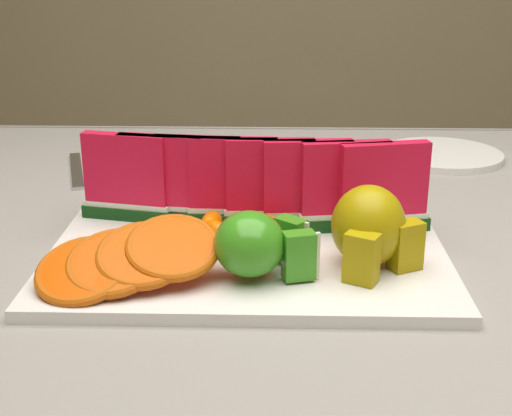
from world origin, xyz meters
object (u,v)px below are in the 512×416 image
object	(u,v)px
side_plate	(442,155)
fork	(78,169)
pear_cluster	(370,229)
platter	(248,250)
apple_cluster	(257,244)

from	to	relation	value
side_plate	fork	xyz separation A→B (m)	(-0.53, -0.08, -0.00)
pear_cluster	side_plate	size ratio (longest dim) A/B	0.40
platter	pear_cluster	xyz separation A→B (m)	(0.12, -0.05, 0.04)
platter	apple_cluster	distance (m)	0.09
fork	platter	bearing A→B (deg)	-48.98
platter	pear_cluster	bearing A→B (deg)	-22.30
apple_cluster	pear_cluster	size ratio (longest dim) A/B	1.07
apple_cluster	pear_cluster	world-z (taller)	pear_cluster
apple_cluster	side_plate	distance (m)	0.52
platter	apple_cluster	xyz separation A→B (m)	(0.01, -0.08, 0.04)
pear_cluster	fork	xyz separation A→B (m)	(-0.37, 0.34, -0.05)
apple_cluster	pear_cluster	bearing A→B (deg)	14.76
pear_cluster	platter	bearing A→B (deg)	157.70
pear_cluster	fork	size ratio (longest dim) A/B	0.50
pear_cluster	side_plate	bearing A→B (deg)	68.79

